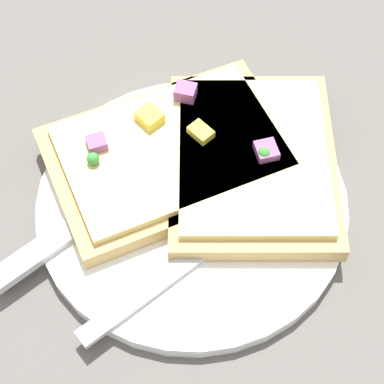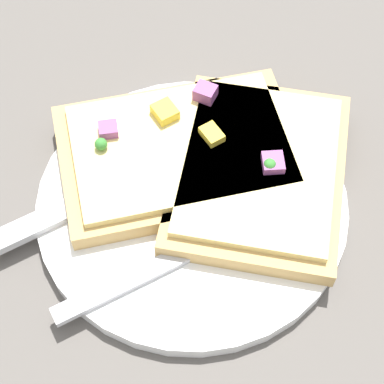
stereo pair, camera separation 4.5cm
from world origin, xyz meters
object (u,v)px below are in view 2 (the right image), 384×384
Objects in this scene: plate at (192,204)px; pizza_slice_main at (259,170)px; knife at (104,193)px; fork at (208,243)px; pizza_slice_corner at (180,150)px.

plate is 1.32× the size of pizza_slice_main.
knife is (-0.06, -0.02, 0.01)m from plate.
knife is at bearing -71.59° from pizza_slice_main.
plate is at bearing 78.47° from fork.
pizza_slice_main is (0.04, 0.03, 0.02)m from plate.
pizza_slice_corner is at bearing 77.06° from fork.
pizza_slice_main is at bearing 40.65° from plate.
plate is 1.37× the size of fork.
pizza_slice_main reaches higher than knife.
knife is at bearing 123.00° from fork.
knife is (-0.08, 0.01, 0.00)m from fork.
pizza_slice_main is (0.02, 0.06, 0.01)m from fork.
fork is at bearing -23.29° from pizza_slice_main.
pizza_slice_corner is (-0.06, -0.00, 0.00)m from pizza_slice_main.
fork is 0.93× the size of knife.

